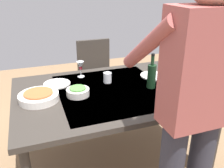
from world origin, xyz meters
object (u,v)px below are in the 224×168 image
(water_cup_near_left, at_px, (181,73))
(dinner_plate_near, at_px, (153,76))
(wine_bottle, at_px, (152,75))
(water_cup_far_left, at_px, (195,87))
(serving_bowl_pasta, at_px, (39,97))
(chair_near, at_px, (96,73))
(dinner_plate_far, at_px, (57,84))
(dining_table, at_px, (112,96))
(water_cup_near_right, at_px, (107,78))
(person_server, at_px, (192,106))
(wine_glass_left, at_px, (80,66))
(water_cup_far_right, at_px, (166,94))
(side_bowl_salad, at_px, (78,92))

(water_cup_near_left, distance_m, dinner_plate_near, 0.26)
(wine_bottle, height_order, water_cup_far_left, wine_bottle)
(water_cup_near_left, bearing_deg, serving_bowl_pasta, 1.38)
(chair_near, relative_size, dinner_plate_far, 3.96)
(dining_table, distance_m, water_cup_near_right, 0.19)
(water_cup_far_left, height_order, serving_bowl_pasta, water_cup_far_left)
(person_server, relative_size, water_cup_far_left, 15.74)
(water_cup_far_left, relative_size, dinner_plate_far, 0.47)
(person_server, distance_m, water_cup_near_left, 1.00)
(dining_table, bearing_deg, wine_glass_left, -63.87)
(water_cup_near_right, distance_m, dinner_plate_near, 0.45)
(person_server, relative_size, wine_glass_left, 11.19)
(person_server, distance_m, dinner_plate_far, 1.24)
(dining_table, relative_size, dinner_plate_far, 6.89)
(person_server, height_order, water_cup_far_right, person_server)
(wine_bottle, height_order, water_cup_near_left, wine_bottle)
(water_cup_near_left, bearing_deg, dinner_plate_far, -11.97)
(dinner_plate_near, bearing_deg, dinner_plate_far, -6.74)
(wine_glass_left, bearing_deg, serving_bowl_pasta, 42.23)
(chair_near, xyz_separation_m, water_cup_far_left, (-0.48, 1.22, 0.26))
(dinner_plate_far, bearing_deg, wine_glass_left, -156.07)
(wine_bottle, xyz_separation_m, dinner_plate_near, (-0.14, -0.23, -0.10))
(water_cup_far_right, bearing_deg, side_bowl_salad, -25.42)
(wine_bottle, xyz_separation_m, wine_glass_left, (0.51, -0.44, -0.01))
(water_cup_near_right, relative_size, water_cup_far_left, 0.85)
(wine_bottle, relative_size, dinner_plate_far, 1.29)
(dinner_plate_far, bearing_deg, dinner_plate_near, 173.26)
(wine_glass_left, xyz_separation_m, serving_bowl_pasta, (0.41, 0.37, -0.07))
(water_cup_far_left, distance_m, side_bowl_salad, 0.94)
(dinner_plate_near, bearing_deg, water_cup_near_left, 149.77)
(dinner_plate_far, bearing_deg, water_cup_near_right, 166.31)
(water_cup_near_left, xyz_separation_m, water_cup_far_right, (0.36, 0.33, -0.01))
(water_cup_near_right, relative_size, dinner_plate_near, 0.40)
(side_bowl_salad, height_order, dinner_plate_near, side_bowl_salad)
(serving_bowl_pasta, distance_m, dinner_plate_near, 1.06)
(water_cup_far_left, height_order, dinner_plate_near, water_cup_far_left)
(wine_bottle, distance_m, water_cup_near_right, 0.39)
(person_server, bearing_deg, side_bowl_salad, -60.16)
(person_server, bearing_deg, dining_table, -78.44)
(side_bowl_salad, bearing_deg, wine_bottle, 174.86)
(chair_near, height_order, water_cup_far_right, chair_near)
(water_cup_near_right, bearing_deg, water_cup_far_right, 124.01)
(dinner_plate_near, bearing_deg, water_cup_near_right, 0.06)
(water_cup_near_right, distance_m, side_bowl_salad, 0.35)
(wine_glass_left, distance_m, serving_bowl_pasta, 0.55)
(chair_near, relative_size, dinner_plate_near, 3.96)
(serving_bowl_pasta, bearing_deg, water_cup_near_right, -165.07)
(chair_near, distance_m, serving_bowl_pasta, 1.20)
(dining_table, distance_m, serving_bowl_pasta, 0.59)
(water_cup_near_right, xyz_separation_m, dinner_plate_near, (-0.45, -0.00, -0.04))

